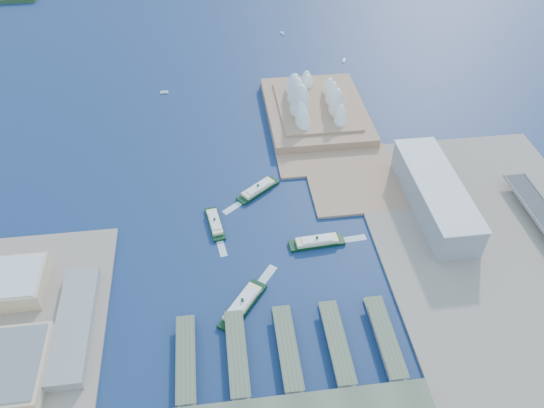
{
  "coord_description": "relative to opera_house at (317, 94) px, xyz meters",
  "views": [
    {
      "loc": [
        -29.47,
        -317.59,
        391.4
      ],
      "look_at": [
        22.0,
        90.72,
        18.0
      ],
      "focal_mm": 35.0,
      "sensor_mm": 36.0,
      "label": 1
    }
  ],
  "objects": [
    {
      "name": "ground",
      "position": [
        -105.0,
        -280.0,
        -32.0
      ],
      "size": [
        3000.0,
        3000.0,
        0.0
      ],
      "primitive_type": "plane",
      "color": "#111F4F",
      "rests_on": "ground"
    },
    {
      "name": "east_land",
      "position": [
        135.0,
        -330.0,
        -30.5
      ],
      "size": [
        240.0,
        500.0,
        3.0
      ],
      "primitive_type": "cube",
      "color": "gray",
      "rests_on": "ground"
    },
    {
      "name": "peninsula",
      "position": [
        2.5,
        -20.0,
        -30.5
      ],
      "size": [
        135.0,
        220.0,
        3.0
      ],
      "primitive_type": "cube",
      "color": "#A17758",
      "rests_on": "ground"
    },
    {
      "name": "opera_house",
      "position": [
        0.0,
        0.0,
        0.0
      ],
      "size": [
        134.0,
        180.0,
        58.0
      ],
      "primitive_type": null,
      "color": "white",
      "rests_on": "peninsula"
    },
    {
      "name": "toaster_building",
      "position": [
        90.0,
        -200.0,
        -11.5
      ],
      "size": [
        45.0,
        155.0,
        35.0
      ],
      "primitive_type": "cube",
      "color": "gray",
      "rests_on": "east_land"
    },
    {
      "name": "ferry_wharves",
      "position": [
        -91.0,
        -355.0,
        -27.35
      ],
      "size": [
        184.0,
        90.0,
        9.3
      ],
      "primitive_type": null,
      "color": "#535D46",
      "rests_on": "ground"
    },
    {
      "name": "ferry_a",
      "position": [
        -144.28,
        -194.67,
        -27.26
      ],
      "size": [
        20.21,
        51.45,
        9.47
      ],
      "primitive_type": null,
      "rotation": [
        0.0,
        0.0,
        0.15
      ],
      "color": "black",
      "rests_on": "ground"
    },
    {
      "name": "ferry_b",
      "position": [
        -93.44,
        -146.75,
        -26.8
      ],
      "size": [
        52.14,
        44.68,
        10.41
      ],
      "primitive_type": null,
      "rotation": [
        0.0,
        0.0,
        -0.91
      ],
      "color": "black",
      "rests_on": "ground"
    },
    {
      "name": "ferry_c",
      "position": [
        -124.23,
        -304.16,
        -26.23
      ],
      "size": [
        49.27,
        58.02,
        11.54
      ],
      "primitive_type": null,
      "rotation": [
        0.0,
        0.0,
        2.49
      ],
      "color": "black",
      "rests_on": "ground"
    },
    {
      "name": "ferry_d",
      "position": [
        -43.13,
        -235.32,
        -26.66
      ],
      "size": [
        57.38,
        18.24,
        10.69
      ],
      "primitive_type": null,
      "rotation": [
        0.0,
        0.0,
        1.64
      ],
      "color": "black",
      "rests_on": "ground"
    },
    {
      "name": "boat_b",
      "position": [
        -203.75,
        84.61,
        -30.5
      ],
      "size": [
        11.18,
        3.99,
        3.01
      ],
      "primitive_type": null,
      "rotation": [
        0.0,
        0.0,
        1.56
      ],
      "color": "white",
      "rests_on": "ground"
    },
    {
      "name": "boat_c",
      "position": [
        73.31,
        147.88,
        -30.68
      ],
      "size": [
        7.55,
        12.17,
        2.64
      ],
      "primitive_type": null,
      "rotation": [
        0.0,
        0.0,
        2.76
      ],
      "color": "white",
      "rests_on": "ground"
    },
    {
      "name": "boat_e",
      "position": [
        -9.02,
        257.42,
        -30.7
      ],
      "size": [
        5.14,
        11.04,
        2.61
      ],
      "primitive_type": null,
      "rotation": [
        0.0,
        0.0,
        0.17
      ],
      "color": "white",
      "rests_on": "ground"
    }
  ]
}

